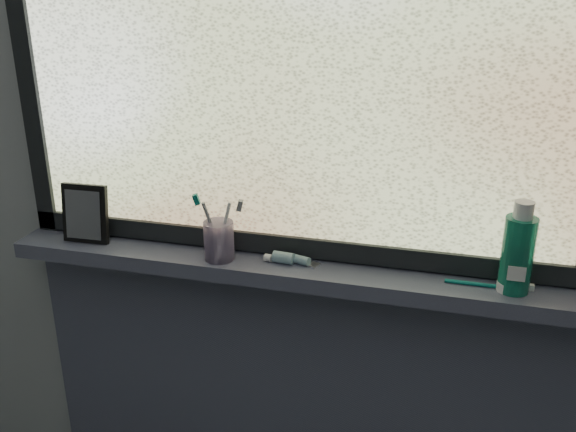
{
  "coord_description": "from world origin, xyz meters",
  "views": [
    {
      "loc": [
        0.29,
        -0.15,
        1.71
      ],
      "look_at": [
        -0.03,
        1.05,
        1.22
      ],
      "focal_mm": 40.0,
      "sensor_mm": 36.0,
      "label": 1
    }
  ],
  "objects_px": {
    "vanity_mirror": "(85,213)",
    "mouthwash_bottle": "(518,247)",
    "cream_tube": "(514,253)",
    "toothbrush_cup": "(219,241)"
  },
  "relations": [
    {
      "from": "toothbrush_cup",
      "to": "mouthwash_bottle",
      "type": "xyz_separation_m",
      "value": [
        0.7,
        0.01,
        0.06
      ]
    },
    {
      "from": "vanity_mirror",
      "to": "toothbrush_cup",
      "type": "xyz_separation_m",
      "value": [
        0.38,
        -0.01,
        -0.03
      ]
    },
    {
      "from": "mouthwash_bottle",
      "to": "cream_tube",
      "type": "height_order",
      "value": "mouthwash_bottle"
    },
    {
      "from": "vanity_mirror",
      "to": "mouthwash_bottle",
      "type": "height_order",
      "value": "mouthwash_bottle"
    },
    {
      "from": "vanity_mirror",
      "to": "cream_tube",
      "type": "relative_size",
      "value": 1.25
    },
    {
      "from": "cream_tube",
      "to": "mouthwash_bottle",
      "type": "bearing_deg",
      "value": 22.38
    },
    {
      "from": "vanity_mirror",
      "to": "cream_tube",
      "type": "xyz_separation_m",
      "value": [
        1.07,
        -0.0,
        0.02
      ]
    },
    {
      "from": "toothbrush_cup",
      "to": "cream_tube",
      "type": "relative_size",
      "value": 0.79
    },
    {
      "from": "vanity_mirror",
      "to": "toothbrush_cup",
      "type": "height_order",
      "value": "vanity_mirror"
    },
    {
      "from": "vanity_mirror",
      "to": "toothbrush_cup",
      "type": "bearing_deg",
      "value": -4.45
    }
  ]
}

